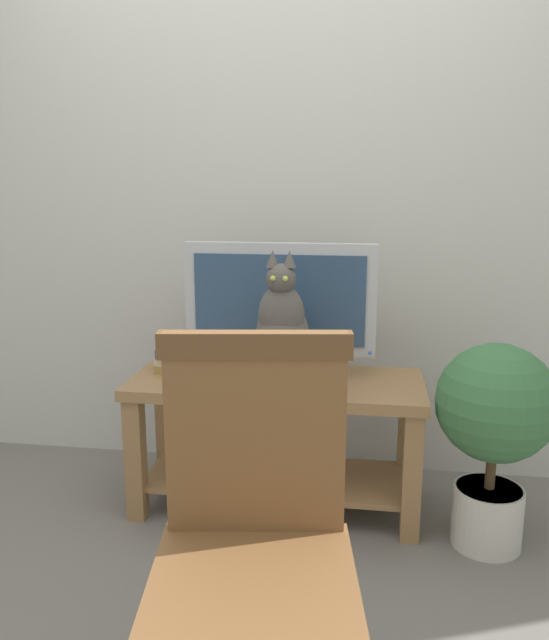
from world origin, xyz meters
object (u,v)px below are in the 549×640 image
at_px(cat, 282,325).
at_px(wooden_chair, 254,528).
at_px(tv, 280,306).
at_px(media_box, 282,378).
at_px(tv_stand, 276,420).
at_px(potted_plant, 494,422).
at_px(book_stack, 186,359).

relative_size(cat, wooden_chair, 0.46).
distance_m(cat, wooden_chair, 1.06).
bearing_deg(tv, media_box, -79.31).
bearing_deg(tv_stand, cat, -71.63).
bearing_deg(media_box, tv_stand, 109.84).
height_order(tv, potted_plant, tv).
xyz_separation_m(tv, potted_plant, (0.81, -0.27, -0.35)).
relative_size(tv_stand, cat, 2.57).
relative_size(tv, wooden_chair, 0.78).
bearing_deg(cat, tv_stand, 108.37).
xyz_separation_m(tv_stand, potted_plant, (0.81, -0.17, 0.11)).
xyz_separation_m(wooden_chair, book_stack, (-0.51, 1.21, 0.02)).
bearing_deg(potted_plant, cat, 175.67).
bearing_deg(tv, tv_stand, -90.02).
bearing_deg(wooden_chair, cat, 94.42).
distance_m(tv_stand, tv, 0.46).
distance_m(media_box, book_stack, 0.46).
distance_m(wooden_chair, book_stack, 1.31).
height_order(tv_stand, wooden_chair, wooden_chair).
xyz_separation_m(tv, book_stack, (-0.39, -0.04, -0.23)).
bearing_deg(media_box, potted_plant, -5.22).
bearing_deg(media_box, book_stack, 159.33).
relative_size(media_box, book_stack, 1.34).
bearing_deg(cat, media_box, 94.97).
distance_m(tv, book_stack, 0.45).
distance_m(cat, potted_plant, 0.84).
height_order(tv_stand, media_box, media_box).
bearing_deg(book_stack, potted_plant, -10.92).
distance_m(tv, cat, 0.22).
bearing_deg(tv, book_stack, -174.46).
relative_size(tv_stand, media_box, 3.37).
relative_size(tv_stand, wooden_chair, 1.17).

